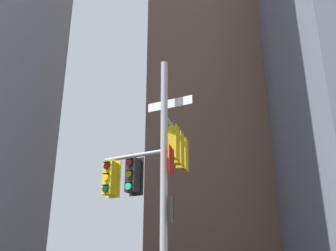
{
  "coord_description": "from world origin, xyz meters",
  "views": [
    {
      "loc": [
        1.48,
        -9.92,
        2.39
      ],
      "look_at": [
        0.11,
        0.01,
        6.03
      ],
      "focal_mm": 38.88,
      "sensor_mm": 36.0,
      "label": 1
    }
  ],
  "objects": [
    {
      "name": "building_mid_block",
      "position": [
        3.13,
        23.19,
        18.41
      ],
      "size": [
        14.03,
        14.03,
        36.81
      ],
      "primitive_type": "cube",
      "color": "brown",
      "rests_on": "ground"
    },
    {
      "name": "signal_pole_assembly",
      "position": [
        -0.27,
        0.76,
        4.85
      ],
      "size": [
        2.84,
        2.89,
        8.12
      ],
      "color": "#9EA0A3",
      "rests_on": "ground"
    }
  ]
}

